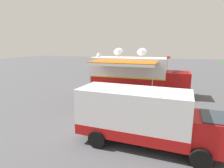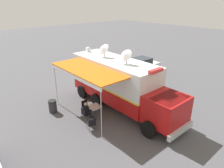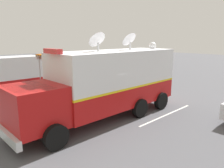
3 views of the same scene
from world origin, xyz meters
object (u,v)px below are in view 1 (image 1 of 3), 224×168
(folding_table, at_px, (128,91))
(traffic_cone, at_px, (86,87))
(command_truck, at_px, (136,74))
(trash_bin, at_px, (95,97))
(folding_chair_spare_by_truck, at_px, (140,98))
(seated_responder, at_px, (126,93))
(folding_chair_beside_table, at_px, (118,93))
(support_truck, at_px, (144,118))
(car_behind_truck, at_px, (118,73))
(water_bottle, at_px, (130,89))
(folding_chair_at_table, at_px, (126,95))

(folding_table, xyz_separation_m, traffic_cone, (-2.12, -5.11, -0.39))
(command_truck, xyz_separation_m, traffic_cone, (0.05, -5.40, -1.67))
(trash_bin, bearing_deg, folding_table, 129.23)
(folding_chair_spare_by_truck, height_order, seated_responder, seated_responder)
(folding_chair_beside_table, xyz_separation_m, seated_responder, (0.45, 0.85, 0.14))
(command_truck, distance_m, trash_bin, 5.11)
(trash_bin, bearing_deg, support_truck, 41.06)
(folding_chair_spare_by_truck, relative_size, seated_responder, 0.70)
(seated_responder, bearing_deg, traffic_cone, -118.13)
(folding_chair_spare_by_truck, bearing_deg, seated_responder, -114.42)
(folding_table, relative_size, car_behind_truck, 0.19)
(water_bottle, bearing_deg, folding_table, -43.75)
(seated_responder, distance_m, trash_bin, 2.72)
(folding_chair_beside_table, bearing_deg, seated_responder, 62.20)
(seated_responder, xyz_separation_m, car_behind_truck, (-9.58, -3.57, 0.23))
(seated_responder, distance_m, car_behind_truck, 10.22)
(traffic_cone, distance_m, support_truck, 12.41)
(command_truck, distance_m, car_behind_truck, 7.89)
(folding_table, bearing_deg, command_truck, 172.43)
(trash_bin, height_order, car_behind_truck, car_behind_truck)
(seated_responder, bearing_deg, command_truck, 174.08)
(support_truck, bearing_deg, trash_bin, -138.94)
(trash_bin, bearing_deg, command_truck, 147.07)
(folding_table, bearing_deg, support_truck, 18.62)
(water_bottle, relative_size, traffic_cone, 0.39)
(command_truck, xyz_separation_m, folding_chair_at_table, (2.97, -0.29, -1.43))
(seated_responder, bearing_deg, folding_chair_at_table, -0.83)
(traffic_cone, bearing_deg, water_bottle, 69.56)
(folding_chair_at_table, relative_size, folding_chair_beside_table, 1.00)
(folding_table, height_order, seated_responder, seated_responder)
(folding_chair_beside_table, relative_size, traffic_cone, 1.50)
(car_behind_truck, bearing_deg, seated_responder, 20.47)
(folding_chair_spare_by_truck, bearing_deg, folding_chair_beside_table, -115.78)
(folding_table, relative_size, folding_chair_beside_table, 0.93)
(support_truck, bearing_deg, seated_responder, -159.88)
(folding_table, bearing_deg, seated_responder, -0.02)
(support_truck, height_order, car_behind_truck, support_truck)
(folding_table, distance_m, folding_chair_at_table, 0.82)
(folding_table, xyz_separation_m, car_behind_truck, (-8.96, -3.57, 0.21))
(trash_bin, bearing_deg, folding_chair_beside_table, 139.38)
(folding_table, distance_m, folding_chair_beside_table, 0.88)
(folding_chair_beside_table, height_order, seated_responder, seated_responder)
(trash_bin, bearing_deg, seated_responder, 119.18)
(folding_chair_at_table, bearing_deg, car_behind_truck, -159.91)
(folding_table, distance_m, support_truck, 8.03)
(trash_bin, height_order, support_truck, support_truck)
(folding_table, distance_m, folding_chair_spare_by_truck, 1.77)
(water_bottle, height_order, folding_chair_at_table, water_bottle)
(traffic_cone, relative_size, support_truck, 0.08)
(trash_bin, distance_m, traffic_cone, 4.90)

